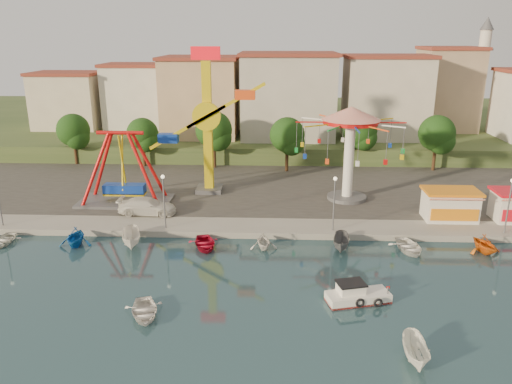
# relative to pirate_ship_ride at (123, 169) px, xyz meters

# --- Properties ---
(ground) EXTENTS (200.00, 200.00, 0.00)m
(ground) POSITION_rel_pirate_ship_ride_xyz_m (14.03, -20.29, -4.39)
(ground) COLOR #152C3B
(ground) RESTS_ON ground
(quay_deck) EXTENTS (200.00, 100.00, 0.60)m
(quay_deck) POSITION_rel_pirate_ship_ride_xyz_m (14.03, 41.71, -4.09)
(quay_deck) COLOR #9E998E
(quay_deck) RESTS_ON ground
(asphalt_pad) EXTENTS (90.00, 28.00, 0.01)m
(asphalt_pad) POSITION_rel_pirate_ship_ride_xyz_m (14.03, 9.71, -3.79)
(asphalt_pad) COLOR #4C4944
(asphalt_pad) RESTS_ON quay_deck
(hill_terrace) EXTENTS (200.00, 60.00, 3.00)m
(hill_terrace) POSITION_rel_pirate_ship_ride_xyz_m (14.03, 46.71, -2.89)
(hill_terrace) COLOR #384C26
(hill_terrace) RESTS_ON ground
(pirate_ship_ride) EXTENTS (10.00, 5.00, 8.00)m
(pirate_ship_ride) POSITION_rel_pirate_ship_ride_xyz_m (0.00, 0.00, 0.00)
(pirate_ship_ride) COLOR #59595E
(pirate_ship_ride) RESTS_ON quay_deck
(kamikaze_tower) EXTENTS (8.90, 3.10, 16.50)m
(kamikaze_tower) POSITION_rel_pirate_ship_ride_xyz_m (9.20, 4.27, 3.95)
(kamikaze_tower) COLOR #59595E
(kamikaze_tower) RESTS_ON quay_deck
(wave_swinger) EXTENTS (11.60, 11.60, 10.40)m
(wave_swinger) POSITION_rel_pirate_ship_ride_xyz_m (24.58, 2.23, 3.80)
(wave_swinger) COLOR #59595E
(wave_swinger) RESTS_ON quay_deck
(booth_left) EXTENTS (5.40, 3.78, 3.08)m
(booth_left) POSITION_rel_pirate_ship_ride_xyz_m (33.98, -3.81, -2.23)
(booth_left) COLOR white
(booth_left) RESTS_ON quay_deck
(lamp_post_1) EXTENTS (0.14, 0.14, 5.00)m
(lamp_post_1) POSITION_rel_pirate_ship_ride_xyz_m (6.03, -7.29, -1.29)
(lamp_post_1) COLOR #59595E
(lamp_post_1) RESTS_ON quay_deck
(lamp_post_2) EXTENTS (0.14, 0.14, 5.00)m
(lamp_post_2) POSITION_rel_pirate_ship_ride_xyz_m (22.03, -7.29, -1.29)
(lamp_post_2) COLOR #59595E
(lamp_post_2) RESTS_ON quay_deck
(lamp_post_3) EXTENTS (0.14, 0.14, 5.00)m
(lamp_post_3) POSITION_rel_pirate_ship_ride_xyz_m (38.03, -7.29, -1.29)
(lamp_post_3) COLOR #59595E
(lamp_post_3) RESTS_ON quay_deck
(tree_0) EXTENTS (4.60, 4.60, 7.19)m
(tree_0) POSITION_rel_pirate_ship_ride_xyz_m (-11.97, 16.68, 1.08)
(tree_0) COLOR #382314
(tree_0) RESTS_ON quay_deck
(tree_1) EXTENTS (4.35, 4.35, 6.80)m
(tree_1) POSITION_rel_pirate_ship_ride_xyz_m (-1.97, 15.95, 0.81)
(tree_1) COLOR #382314
(tree_1) RESTS_ON quay_deck
(tree_2) EXTENTS (5.02, 5.02, 7.85)m
(tree_2) POSITION_rel_pirate_ship_ride_xyz_m (8.03, 15.51, 1.52)
(tree_2) COLOR #382314
(tree_2) RESTS_ON quay_deck
(tree_3) EXTENTS (4.68, 4.68, 7.32)m
(tree_3) POSITION_rel_pirate_ship_ride_xyz_m (18.03, 14.07, 1.16)
(tree_3) COLOR #382314
(tree_3) RESTS_ON quay_deck
(tree_4) EXTENTS (4.86, 4.86, 7.60)m
(tree_4) POSITION_rel_pirate_ship_ride_xyz_m (28.03, 17.06, 1.35)
(tree_4) COLOR #382314
(tree_4) RESTS_ON quay_deck
(tree_5) EXTENTS (4.83, 4.83, 7.54)m
(tree_5) POSITION_rel_pirate_ship_ride_xyz_m (38.03, 15.24, 1.31)
(tree_5) COLOR #382314
(tree_5) RESTS_ON quay_deck
(building_0) EXTENTS (9.26, 9.53, 11.87)m
(building_0) POSITION_rel_pirate_ship_ride_xyz_m (-19.34, 25.77, 4.54)
(building_0) COLOR beige
(building_0) RESTS_ON hill_terrace
(building_1) EXTENTS (12.33, 9.01, 8.63)m
(building_1) POSITION_rel_pirate_ship_ride_xyz_m (-7.30, 31.09, 2.92)
(building_1) COLOR silver
(building_1) RESTS_ON hill_terrace
(building_2) EXTENTS (11.95, 9.28, 11.23)m
(building_2) POSITION_rel_pirate_ship_ride_xyz_m (5.84, 31.67, 4.22)
(building_2) COLOR tan
(building_2) RESTS_ON hill_terrace
(building_3) EXTENTS (12.59, 10.50, 9.20)m
(building_3) POSITION_rel_pirate_ship_ride_xyz_m (19.63, 28.51, 3.20)
(building_3) COLOR beige
(building_3) RESTS_ON hill_terrace
(building_4) EXTENTS (10.75, 9.23, 9.24)m
(building_4) POSITION_rel_pirate_ship_ride_xyz_m (33.10, 31.91, 3.22)
(building_4) COLOR beige
(building_4) RESTS_ON hill_terrace
(building_5) EXTENTS (12.77, 10.96, 11.21)m
(building_5) POSITION_rel_pirate_ship_ride_xyz_m (46.40, 30.04, 4.21)
(building_5) COLOR tan
(building_5) RESTS_ON hill_terrace
(minaret) EXTENTS (2.80, 2.80, 18.00)m
(minaret) POSITION_rel_pirate_ship_ride_xyz_m (50.03, 33.71, 8.15)
(minaret) COLOR silver
(minaret) RESTS_ON hill_terrace
(cabin_motorboat) EXTENTS (4.81, 2.81, 1.59)m
(cabin_motorboat) POSITION_rel_pirate_ship_ride_xyz_m (22.45, -19.43, -3.97)
(cabin_motorboat) COLOR white
(cabin_motorboat) RESTS_ON ground
(rowboat_a) EXTENTS (3.55, 4.24, 0.76)m
(rowboat_a) POSITION_rel_pirate_ship_ride_xyz_m (7.70, -22.00, -4.02)
(rowboat_a) COLOR white
(rowboat_a) RESTS_ON ground
(skiff) EXTENTS (1.59, 3.68, 1.39)m
(skiff) POSITION_rel_pirate_ship_ride_xyz_m (24.85, -26.33, -3.70)
(skiff) COLOR white
(skiff) RESTS_ON ground
(van) EXTENTS (5.92, 2.48, 1.71)m
(van) POSITION_rel_pirate_ship_ride_xyz_m (3.36, -3.56, -2.94)
(van) COLOR silver
(van) RESTS_ON quay_deck
(moored_boat_0) EXTENTS (2.69, 3.65, 0.73)m
(moored_boat_0) POSITION_rel_pirate_ship_ride_xyz_m (-8.45, -10.49, -4.03)
(moored_boat_0) COLOR silver
(moored_boat_0) RESTS_ON ground
(moored_boat_1) EXTENTS (3.17, 3.58, 1.76)m
(moored_boat_1) POSITION_rel_pirate_ship_ride_xyz_m (-1.52, -10.49, -3.52)
(moored_boat_1) COLOR #145CB0
(moored_boat_1) RESTS_ON ground
(moored_boat_2) EXTENTS (2.53, 4.40, 1.60)m
(moored_boat_2) POSITION_rel_pirate_ship_ride_xyz_m (3.62, -10.49, -3.59)
(moored_boat_2) COLOR silver
(moored_boat_2) RESTS_ON ground
(moored_boat_3) EXTENTS (3.60, 4.38, 0.79)m
(moored_boat_3) POSITION_rel_pirate_ship_ride_xyz_m (10.24, -10.49, -4.00)
(moored_boat_3) COLOR #B80E2A
(moored_boat_3) RESTS_ON ground
(moored_boat_4) EXTENTS (2.82, 3.13, 1.46)m
(moored_boat_4) POSITION_rel_pirate_ship_ride_xyz_m (15.52, -10.49, -3.66)
(moored_boat_4) COLOR silver
(moored_boat_4) RESTS_ON ground
(moored_boat_5) EXTENTS (1.94, 3.83, 1.41)m
(moored_boat_5) POSITION_rel_pirate_ship_ride_xyz_m (22.45, -10.49, -3.69)
(moored_boat_5) COLOR #5A5A5F
(moored_boat_5) RESTS_ON ground
(moored_boat_6) EXTENTS (3.44, 4.36, 0.82)m
(moored_boat_6) POSITION_rel_pirate_ship_ride_xyz_m (28.43, -10.49, -3.99)
(moored_boat_6) COLOR white
(moored_boat_6) RESTS_ON ground
(moored_boat_7) EXTENTS (3.46, 3.76, 1.66)m
(moored_boat_7) POSITION_rel_pirate_ship_ride_xyz_m (34.94, -10.49, -3.56)
(moored_boat_7) COLOR orange
(moored_boat_7) RESTS_ON ground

